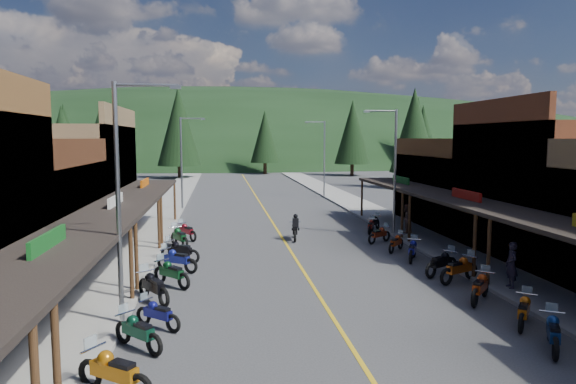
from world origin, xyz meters
name	(u,v)px	position (x,y,z in m)	size (l,w,h in m)	color
ground	(304,272)	(0.00, 0.00, 0.00)	(220.00, 220.00, 0.00)	#38383A
centerline	(266,212)	(0.00, 20.00, 0.01)	(0.15, 90.00, 0.01)	gold
sidewalk_west	(161,213)	(-8.70, 20.00, 0.07)	(3.40, 94.00, 0.15)	gray
sidewalk_east	(365,209)	(8.70, 20.00, 0.07)	(3.40, 94.00, 0.15)	gray
shop_west_2	(2,219)	(-13.75, 1.70, 2.53)	(10.90, 9.00, 6.20)	#3F2111
shop_west_3	(63,181)	(-13.78, 11.30, 3.52)	(10.90, 10.20, 8.20)	brown
shop_east_2	(558,190)	(13.78, 1.70, 3.52)	(10.90, 9.00, 8.20)	#562B19
shop_east_3	(469,190)	(13.75, 11.30, 2.53)	(10.90, 10.20, 6.20)	#4C2D16
streetlight_0	(123,193)	(-6.95, -6.00, 4.46)	(2.16, 0.18, 8.00)	gray
streetlight_1	(183,159)	(-6.95, 22.00, 4.46)	(2.16, 0.18, 8.00)	gray
streetlight_2	(393,166)	(6.95, 8.00, 4.46)	(2.16, 0.18, 8.00)	gray
streetlight_3	(323,155)	(6.95, 30.00, 4.46)	(2.16, 0.18, 8.00)	gray
ridge_hill	(232,159)	(0.00, 135.00, 0.00)	(310.00, 140.00, 60.00)	black
pine_1	(102,132)	(-24.00, 70.00, 7.24)	(5.88, 5.88, 12.50)	black
pine_2	(179,127)	(-10.00, 58.00, 7.99)	(6.72, 6.72, 14.00)	black
pine_3	(265,137)	(4.00, 66.00, 6.48)	(5.04, 5.04, 11.00)	black
pine_4	(353,132)	(18.00, 60.00, 7.24)	(5.88, 5.88, 12.50)	black
pine_5	(418,129)	(34.00, 72.00, 7.99)	(6.72, 6.72, 14.00)	black
pine_6	(498,137)	(46.00, 64.00, 6.48)	(5.04, 5.04, 11.00)	black
pine_7	(64,133)	(-32.00, 76.00, 7.24)	(5.88, 5.88, 12.50)	black
pine_8	(62,140)	(-22.00, 40.00, 5.98)	(4.48, 4.48, 10.00)	black
pine_9	(423,137)	(24.00, 45.00, 6.38)	(4.93, 4.93, 10.80)	black
pine_10	(115,134)	(-18.00, 50.00, 6.78)	(5.38, 5.38, 11.60)	black
pine_11	(414,130)	(20.00, 38.00, 7.19)	(5.82, 5.82, 12.40)	black
bike_west_3	(114,370)	(-6.41, -10.77, 0.67)	(0.78, 2.34, 1.34)	#BB6B0D
bike_west_4	(138,330)	(-6.28, -8.01, 0.61)	(0.71, 2.13, 1.22)	#0B3825
bike_west_5	(158,313)	(-5.90, -6.36, 0.54)	(0.63, 1.90, 1.08)	navy
bike_west_6	(153,285)	(-6.39, -3.54, 0.66)	(0.77, 2.31, 1.32)	black
bike_west_7	(171,272)	(-5.90, -1.53, 0.64)	(0.75, 2.24, 1.28)	#0B3819
bike_west_8	(177,259)	(-5.87, 0.89, 0.63)	(0.74, 2.22, 1.27)	navy
bike_west_9	(180,250)	(-5.87, 2.79, 0.63)	(0.73, 2.20, 1.26)	black
bike_west_10	(179,236)	(-6.16, 6.28, 0.67)	(0.78, 2.33, 1.33)	#0D421B
bike_west_11	(186,230)	(-5.90, 8.49, 0.60)	(0.70, 2.09, 1.19)	maroon
bike_east_3	(553,331)	(5.77, -9.70, 0.60)	(0.71, 2.12, 1.21)	navy
bike_east_4	(524,309)	(6.09, -7.74, 0.58)	(0.68, 2.04, 1.17)	#C95E0E
bike_east_5	(480,286)	(5.92, -5.17, 0.63)	(0.74, 2.21, 1.26)	#AA350C
bike_east_6	(459,268)	(6.35, -2.55, 0.66)	(0.77, 2.31, 1.32)	#9D3F0B
bike_east_7	(442,262)	(6.08, -1.36, 0.64)	(0.74, 2.22, 1.27)	black
bike_east_8	(413,249)	(5.86, 1.58, 0.60)	(0.70, 2.11, 1.20)	navy
bike_east_9	(396,242)	(5.73, 3.68, 0.54)	(0.63, 1.90, 1.09)	#A0300B
bike_east_10	(379,234)	(5.54, 6.08, 0.56)	(0.65, 1.96, 1.12)	maroon
bike_east_11	(371,225)	(5.96, 9.19, 0.53)	(0.62, 1.85, 1.06)	maroon
bike_east_12	(374,222)	(6.47, 10.14, 0.57)	(0.66, 1.99, 1.14)	black
rider_on_bike	(295,229)	(0.70, 7.65, 0.66)	(1.03, 2.26, 1.66)	black
pedestrian_east_a	(512,265)	(7.87, -4.01, 1.10)	(0.69, 0.46, 1.90)	#262030
pedestrian_east_b	(406,218)	(7.97, 8.20, 1.09)	(0.92, 0.53, 1.88)	brown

